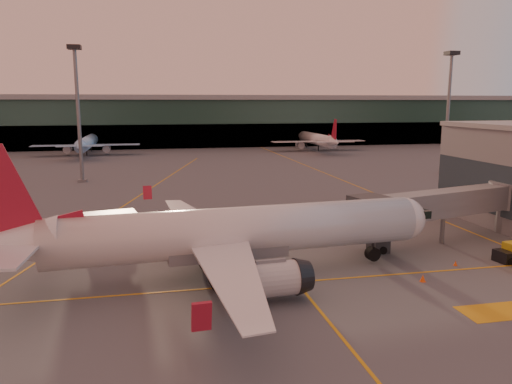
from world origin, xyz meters
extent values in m
plane|color=#4C4F54|center=(0.00, 0.00, 0.00)|extent=(600.00, 600.00, 0.00)
cube|color=orange|center=(0.00, 5.00, 0.01)|extent=(80.00, 0.25, 0.01)
cube|color=orange|center=(-10.00, 45.00, 0.01)|extent=(31.30, 115.98, 0.01)
cube|color=orange|center=(30.00, 70.00, 0.01)|extent=(0.25, 160.00, 0.01)
cube|color=orange|center=(5.00, -8.00, 0.01)|extent=(0.25, 30.00, 0.01)
cube|color=orange|center=(18.00, -4.00, 0.01)|extent=(6.00, 3.00, 0.01)
cube|color=#19382D|center=(0.00, 142.00, 8.00)|extent=(400.00, 18.00, 16.00)
cube|color=gray|center=(0.00, 142.00, 16.80)|extent=(400.00, 20.00, 1.60)
cube|color=black|center=(0.00, 133.50, 4.00)|extent=(400.00, 1.00, 8.00)
cube|color=#2D3D47|center=(33.05, 18.00, 5.00)|extent=(0.30, 21.60, 6.00)
cylinder|color=slate|center=(-20.00, 66.00, 12.50)|extent=(0.70, 0.70, 25.00)
cube|color=black|center=(-20.00, 66.00, 25.20)|extent=(2.40, 2.40, 0.80)
cube|color=slate|center=(-20.00, 66.00, 0.25)|extent=(1.60, 1.60, 0.50)
cylinder|color=slate|center=(55.00, 62.00, 12.50)|extent=(0.70, 0.70, 25.00)
cube|color=black|center=(55.00, 62.00, 25.20)|extent=(2.40, 2.40, 0.80)
cube|color=slate|center=(55.00, 62.00, 0.25)|extent=(1.60, 1.60, 0.50)
cylinder|color=white|center=(0.50, 7.38, 4.17)|extent=(32.73, 6.67, 4.17)
sphere|color=white|center=(16.71, 8.63, 4.17)|extent=(4.09, 4.09, 4.09)
cube|color=black|center=(17.90, 8.72, 4.69)|extent=(2.08, 2.85, 0.73)
cone|color=white|center=(-17.68, 5.97, 4.49)|extent=(7.42, 4.50, 3.96)
cube|color=white|center=(-17.01, 2.44, 4.59)|extent=(3.78, 6.94, 0.21)
cylinder|color=silver|center=(1.78, 1.11, 1.88)|extent=(4.56, 3.04, 2.71)
cylinder|color=black|center=(-1.66, 4.49, 0.94)|extent=(1.98, 1.60, 1.88)
cylinder|color=black|center=(-1.66, 4.49, 1.51)|extent=(0.38, 0.38, 1.15)
cube|color=white|center=(-17.56, 9.56, 4.59)|extent=(4.74, 7.31, 0.21)
cylinder|color=silver|center=(0.81, 13.76, 1.88)|extent=(4.56, 3.04, 2.71)
cylinder|color=black|center=(-2.08, 9.90, 0.94)|extent=(1.98, 1.60, 1.88)
cylinder|color=black|center=(-2.08, 9.90, 1.51)|extent=(0.38, 0.38, 1.15)
cube|color=slate|center=(-0.68, 7.28, 2.82)|extent=(10.53, 4.12, 1.67)
cylinder|color=black|center=(13.55, 8.38, 0.94)|extent=(1.38, 0.93, 1.31)
cube|color=slate|center=(23.93, 13.25, 4.47)|extent=(20.82, 8.01, 2.70)
cube|color=#2D3035|center=(14.36, 11.10, 4.47)|extent=(4.18, 4.18, 3.00)
cube|color=#2D3035|center=(15.86, 12.00, 1.20)|extent=(1.60, 2.40, 2.40)
cylinder|color=black|center=(15.86, 10.90, 0.40)|extent=(0.80, 0.40, 0.80)
cylinder|color=black|center=(15.86, 13.10, 0.40)|extent=(0.80, 0.40, 0.80)
cylinder|color=slate|center=(23.93, 13.25, 1.59)|extent=(0.50, 0.50, 3.17)
cylinder|color=slate|center=(34.00, 16.00, 4.47)|extent=(4.40, 4.40, 3.00)
cylinder|color=slate|center=(34.00, 16.00, 1.59)|extent=(2.40, 2.40, 3.17)
cube|color=#AD181F|center=(-11.07, 16.29, 0.73)|extent=(3.52, 2.92, 1.46)
cube|color=silver|center=(-11.36, 16.23, 3.02)|extent=(6.02, 3.53, 2.73)
cylinder|color=black|center=(-12.55, 14.79, 0.44)|extent=(0.93, 0.51, 0.88)
cylinder|color=black|center=(-9.12, 15.50, 0.44)|extent=(0.93, 0.51, 0.88)
cylinder|color=black|center=(26.08, 5.20, 0.36)|extent=(0.76, 0.40, 0.73)
cone|color=#F14F0C|center=(20.92, 6.09, 0.24)|extent=(0.38, 0.38, 0.48)
cube|color=#F14F0C|center=(20.92, 6.09, 0.01)|extent=(0.33, 0.33, 0.03)
cone|color=#F14F0C|center=(-0.13, 25.81, 0.31)|extent=(0.49, 0.49, 0.63)
cube|color=#F14F0C|center=(-0.13, 25.81, 0.02)|extent=(0.42, 0.42, 0.03)
cone|color=#F14F0C|center=(15.65, 2.84, 0.32)|extent=(0.50, 0.50, 0.63)
cube|color=#F14F0C|center=(15.65, 2.84, 0.02)|extent=(0.43, 0.43, 0.03)
camera|label=1|loc=(-6.77, -34.09, 15.18)|focal=35.00mm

